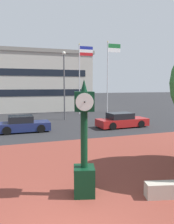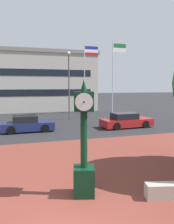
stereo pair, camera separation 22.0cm
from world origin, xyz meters
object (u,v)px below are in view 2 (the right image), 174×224
street_clock (84,150)px  car_street_far (27,124)px  civic_building (17,82)px  street_lamp_post (69,79)px  car_street_near (126,121)px  flagpole_primary (86,72)px  flagpole_secondary (114,70)px

street_clock → car_street_far: bearing=112.1°
street_clock → car_street_far: size_ratio=0.95×
civic_building → street_lamp_post: civic_building is taller
car_street_near → flagpole_primary: 11.03m
car_street_far → flagpole_primary: bearing=139.6°
flagpole_secondary → civic_building: 16.11m
car_street_near → street_lamp_post: 7.85m
car_street_near → civic_building: size_ratio=0.20×
flagpole_primary → street_lamp_post: 5.31m
car_street_near → flagpole_primary: bearing=-179.8°
civic_building → street_lamp_post: (5.34, -14.42, 0.05)m
car_street_far → flagpole_primary: size_ratio=0.46×
street_clock → flagpole_secondary: bearing=78.8°
street_clock → street_lamp_post: street_lamp_post is taller
car_street_far → flagpole_secondary: (11.51, 9.17, 5.08)m
street_lamp_post → civic_building: bearing=110.3°
street_clock → car_street_near: size_ratio=0.84×
flagpole_secondary → civic_building: (-12.33, 10.28, -1.37)m
car_street_far → street_clock: bearing=6.6°
car_street_near → flagpole_primary: size_ratio=0.52×
street_lamp_post → street_clock: bearing=-100.7°
street_lamp_post → flagpole_primary: bearing=52.6°
car_street_near → car_street_far: bearing=-98.5°
car_street_far → street_lamp_post: size_ratio=0.57×
car_street_near → street_lamp_post: bearing=-150.2°
street_clock → street_lamp_post: size_ratio=0.54×
street_lamp_post → flagpole_secondary: bearing=30.6°
car_street_near → flagpole_primary: flagpole_primary is taller
street_clock → street_lamp_post: bearing=94.3°
flagpole_primary → flagpole_secondary: bearing=0.0°
car_street_far → flagpole_primary: 12.89m
car_street_far → car_street_near: bearing=84.4°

